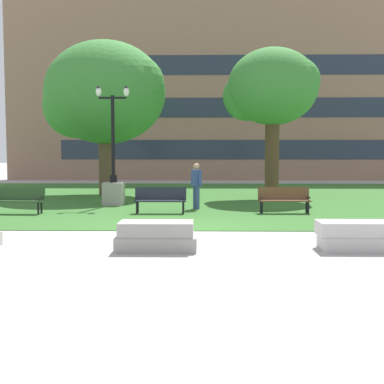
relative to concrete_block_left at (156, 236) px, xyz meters
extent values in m
plane|color=#A3A09B|center=(0.21, 2.71, -0.31)|extent=(140.00, 140.00, 0.00)
cube|color=#336628|center=(0.21, 12.71, -0.30)|extent=(40.00, 20.00, 0.02)
cube|color=#9E9991|center=(0.00, 0.00, -0.15)|extent=(1.80, 0.90, 0.32)
cube|color=#A6A098|center=(0.00, 0.00, 0.17)|extent=(1.66, 0.83, 0.32)
cube|color=#BCB7B2|center=(4.60, 0.12, -0.15)|extent=(1.80, 0.90, 0.32)
cube|color=beige|center=(4.46, 0.12, 0.17)|extent=(1.66, 0.83, 0.32)
cube|color=#1E232D|center=(-0.44, 6.60, 0.15)|extent=(1.81, 0.46, 0.05)
cube|color=#1E232D|center=(-0.44, 6.85, 0.38)|extent=(1.80, 0.15, 0.46)
cube|color=black|center=(-1.28, 6.59, 0.27)|extent=(0.07, 0.40, 0.04)
cube|color=black|center=(0.40, 6.62, 0.27)|extent=(0.07, 0.40, 0.04)
cylinder|color=black|center=(-1.24, 6.43, -0.08)|extent=(0.07, 0.07, 0.41)
cylinder|color=black|center=(0.36, 6.46, -0.08)|extent=(0.07, 0.07, 0.41)
cylinder|color=black|center=(-1.24, 6.75, -0.08)|extent=(0.07, 0.07, 0.41)
cylinder|color=black|center=(0.36, 6.78, -0.08)|extent=(0.07, 0.07, 0.41)
cube|color=#284723|center=(-5.38, 6.38, 0.15)|extent=(1.82, 0.52, 0.05)
cube|color=#284723|center=(-5.37, 6.63, 0.38)|extent=(1.80, 0.20, 0.46)
cube|color=black|center=(-4.54, 6.35, 0.27)|extent=(0.08, 0.40, 0.04)
cylinder|color=black|center=(-4.59, 6.19, -0.08)|extent=(0.07, 0.07, 0.41)
cylinder|color=black|center=(-4.57, 6.51, -0.08)|extent=(0.07, 0.07, 0.41)
cube|color=brown|center=(3.89, 6.74, 0.15)|extent=(1.80, 0.45, 0.05)
cube|color=brown|center=(3.88, 6.99, 0.38)|extent=(1.80, 0.14, 0.46)
cube|color=black|center=(3.05, 6.73, 0.27)|extent=(0.06, 0.40, 0.04)
cube|color=black|center=(4.73, 6.75, 0.27)|extent=(0.06, 0.40, 0.04)
cylinder|color=black|center=(3.09, 6.57, -0.08)|extent=(0.07, 0.07, 0.41)
cylinder|color=black|center=(4.69, 6.58, -0.08)|extent=(0.07, 0.07, 0.41)
cylinder|color=black|center=(3.08, 6.89, -0.08)|extent=(0.07, 0.07, 0.41)
cylinder|color=black|center=(4.68, 6.90, -0.08)|extent=(0.07, 0.07, 0.41)
cube|color=gray|center=(-2.54, 9.44, 0.16)|extent=(0.80, 0.80, 0.90)
cylinder|color=black|center=(-2.54, 9.44, 0.76)|extent=(0.28, 0.28, 0.30)
cylinder|color=black|center=(-2.54, 9.44, 2.34)|extent=(0.14, 0.14, 3.45)
cube|color=black|center=(-2.54, 9.44, 3.97)|extent=(1.10, 0.08, 0.08)
ellipsoid|color=white|center=(-3.09, 9.44, 4.21)|extent=(0.22, 0.22, 0.36)
cone|color=black|center=(-3.09, 9.44, 4.40)|extent=(0.20, 0.20, 0.13)
ellipsoid|color=white|center=(-1.99, 9.44, 4.21)|extent=(0.22, 0.22, 0.36)
cone|color=black|center=(-1.99, 9.44, 4.40)|extent=(0.20, 0.20, 0.13)
cylinder|color=#4C3823|center=(4.19, 12.63, 1.68)|extent=(0.64, 0.64, 3.93)
ellipsoid|color=#387F33|center=(4.19, 12.63, 4.76)|extent=(4.08, 4.08, 3.47)
sphere|color=#387F33|center=(3.07, 13.04, 4.35)|extent=(2.24, 2.24, 2.24)
sphere|color=#387F33|center=(5.21, 12.22, 4.97)|extent=(2.04, 2.04, 2.04)
cylinder|color=brown|center=(-3.67, 14.12, 1.39)|extent=(0.73, 0.73, 3.35)
ellipsoid|color=#387F33|center=(-3.67, 14.12, 4.66)|extent=(5.82, 5.82, 4.94)
sphere|color=#387F33|center=(-5.27, 14.70, 4.08)|extent=(3.20, 3.20, 3.20)
sphere|color=#387F33|center=(-2.22, 13.54, 4.95)|extent=(2.91, 2.91, 2.91)
cylinder|color=#384C7A|center=(0.84, 7.97, 0.14)|extent=(0.15, 0.15, 0.86)
cylinder|color=#384C7A|center=(0.75, 8.15, 0.14)|extent=(0.15, 0.15, 0.86)
cube|color=#334784|center=(0.79, 8.06, 0.87)|extent=(0.41, 0.47, 0.60)
cylinder|color=#334784|center=(0.92, 7.87, 0.90)|extent=(0.17, 0.20, 0.56)
cylinder|color=#334784|center=(0.67, 8.25, 0.90)|extent=(0.17, 0.20, 0.56)
sphere|color=tan|center=(0.79, 8.06, 1.31)|extent=(0.22, 0.22, 0.22)
cube|color=#8E6B56|center=(2.78, 27.21, 6.23)|extent=(31.99, 1.00, 13.08)
cube|color=#232D3D|center=(2.78, 26.70, 1.89)|extent=(23.99, 0.03, 1.40)
cube|color=#232D3D|center=(2.78, 26.70, 4.89)|extent=(23.99, 0.03, 1.40)
cube|color=#232D3D|center=(2.78, 26.70, 7.89)|extent=(23.99, 0.03, 1.40)
camera|label=1|loc=(1.04, -11.83, 1.96)|focal=50.00mm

